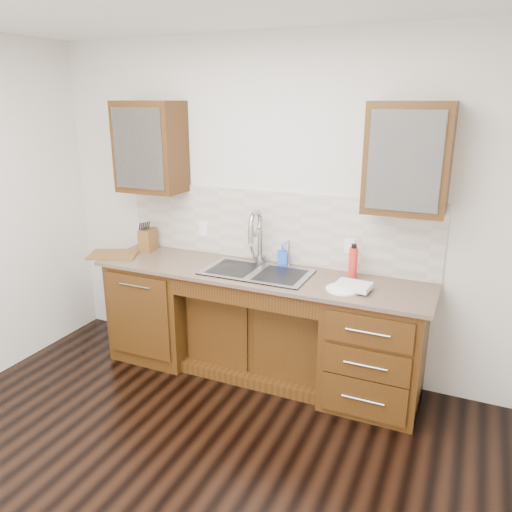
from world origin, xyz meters
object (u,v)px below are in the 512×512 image
at_px(water_bottle, 353,263).
at_px(plate, 343,289).
at_px(soap_bottle, 282,255).
at_px(knife_block, 148,240).
at_px(cutting_board, 113,254).

xyz_separation_m(water_bottle, plate, (-0.00, -0.27, -0.11)).
height_order(soap_bottle, water_bottle, water_bottle).
relative_size(plate, knife_block, 1.24).
xyz_separation_m(soap_bottle, plate, (0.61, -0.37, -0.08)).
height_order(water_bottle, knife_block, water_bottle).
relative_size(knife_block, cutting_board, 0.49).
height_order(plate, knife_block, knife_block).
distance_m(soap_bottle, plate, 0.71).
xyz_separation_m(plate, cutting_board, (-2.04, 0.00, 0.00)).
height_order(water_bottle, cutting_board, water_bottle).
height_order(soap_bottle, knife_block, knife_block).
bearing_deg(cutting_board, knife_block, 54.02).
bearing_deg(plate, water_bottle, 89.34).
bearing_deg(plate, knife_block, 172.12).
bearing_deg(cutting_board, water_bottle, 7.41).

